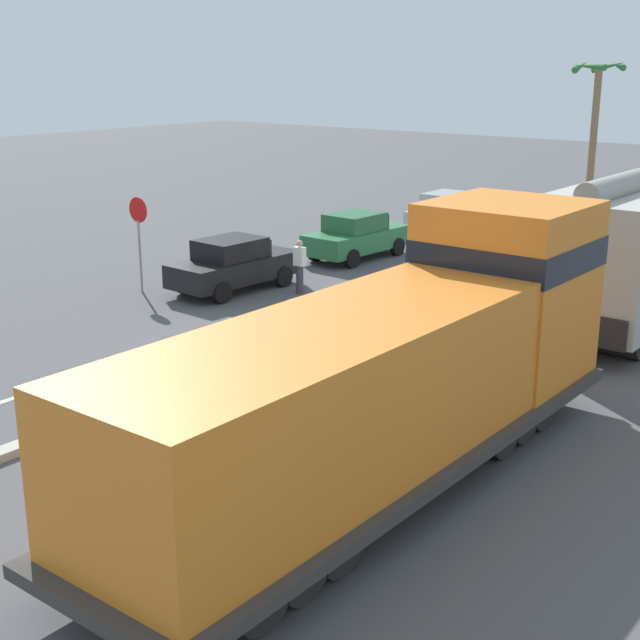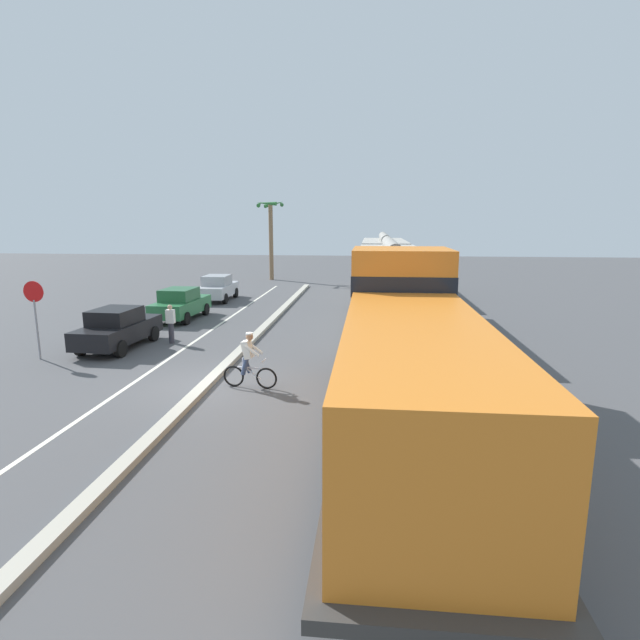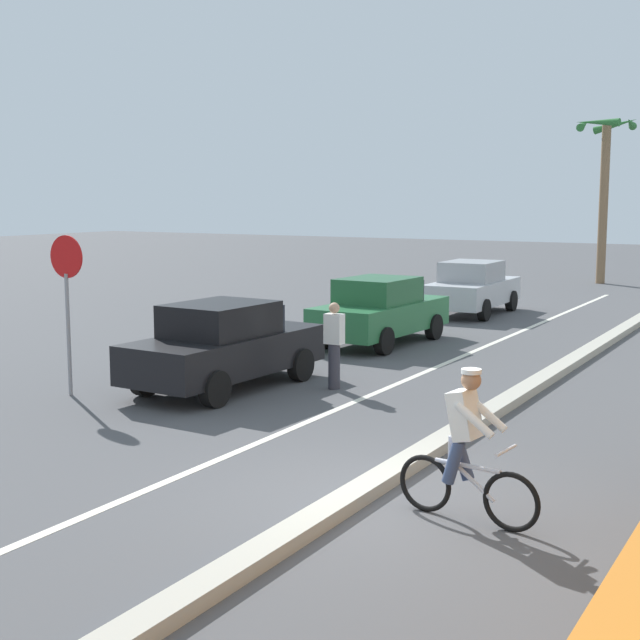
{
  "view_description": "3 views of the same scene",
  "coord_description": "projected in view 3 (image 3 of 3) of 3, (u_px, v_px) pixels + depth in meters",
  "views": [
    {
      "loc": [
        13.35,
        -14.94,
        6.79
      ],
      "look_at": [
        1.49,
        0.09,
        1.17
      ],
      "focal_mm": 50.0,
      "sensor_mm": 36.0,
      "label": 1
    },
    {
      "loc": [
        4.94,
        -14.31,
        4.96
      ],
      "look_at": [
        3.42,
        0.6,
        2.0
      ],
      "focal_mm": 28.0,
      "sensor_mm": 36.0,
      "label": 2
    },
    {
      "loc": [
        4.69,
        -9.09,
        3.56
      ],
      "look_at": [
        -4.48,
        6.72,
        1.01
      ],
      "focal_mm": 50.0,
      "sensor_mm": 36.0,
      "label": 3
    }
  ],
  "objects": [
    {
      "name": "parked_car_black",
      "position": [
        225.0,
        345.0,
        16.52
      ],
      "size": [
        1.99,
        4.28,
        1.62
      ],
      "color": "black",
      "rests_on": "ground"
    },
    {
      "name": "cyclist",
      "position": [
        466.0,
        449.0,
        9.74
      ],
      "size": [
        1.71,
        0.5,
        1.71
      ],
      "color": "black",
      "rests_on": "ground"
    },
    {
      "name": "stop_sign",
      "position": [
        67.0,
        284.0,
        15.8
      ],
      "size": [
        0.76,
        0.08,
        2.88
      ],
      "color": "gray",
      "rests_on": "ground"
    },
    {
      "name": "ground_plane",
      "position": [
        362.0,
        497.0,
        10.61
      ],
      "size": [
        120.0,
        120.0,
        0.0
      ],
      "primitive_type": "plane",
      "color": "#4C4C4F"
    },
    {
      "name": "pedestrian_by_cars",
      "position": [
        334.0,
        344.0,
        16.48
      ],
      "size": [
        0.34,
        0.22,
        1.62
      ],
      "color": "#33333D",
      "rests_on": "ground"
    },
    {
      "name": "median_curb",
      "position": [
        518.0,
        395.0,
        15.74
      ],
      "size": [
        0.36,
        36.0,
        0.16
      ],
      "primitive_type": "cube",
      "color": "#B2AD9E",
      "rests_on": "ground"
    },
    {
      "name": "parked_car_green",
      "position": [
        380.0,
        311.0,
        21.52
      ],
      "size": [
        1.98,
        4.27,
        1.62
      ],
      "color": "#286B3D",
      "rests_on": "ground"
    },
    {
      "name": "lane_stripe",
      "position": [
        395.0,
        385.0,
        16.94
      ],
      "size": [
        0.14,
        36.0,
        0.01
      ],
      "primitive_type": "cube",
      "color": "silver",
      "rests_on": "ground"
    },
    {
      "name": "parked_car_silver",
      "position": [
        473.0,
        288.0,
        26.97
      ],
      "size": [
        1.89,
        4.23,
        1.62
      ],
      "color": "#B7BABF",
      "rests_on": "ground"
    },
    {
      "name": "palm_tree_near",
      "position": [
        605.0,
        167.0,
        36.01
      ],
      "size": [
        2.27,
        2.41,
        6.8
      ],
      "color": "#846647",
      "rests_on": "ground"
    }
  ]
}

